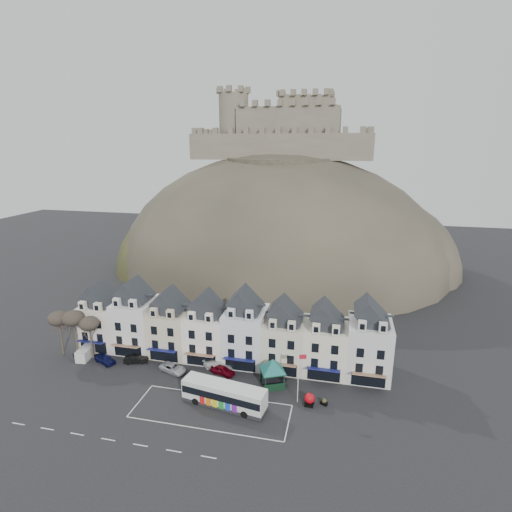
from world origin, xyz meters
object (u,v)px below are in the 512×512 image
at_px(car_white, 218,365).
at_px(car_maroon, 223,370).
at_px(bus_shelter, 273,365).
at_px(flagpole, 299,374).
at_px(red_buoy, 309,399).
at_px(car_navy, 105,359).
at_px(bus, 224,394).
at_px(car_silver, 173,368).
at_px(car_charcoal, 274,380).
at_px(car_black, 136,359).
at_px(white_van, 86,353).

distance_m(car_white, car_maroon, 1.72).
relative_size(bus_shelter, flagpole, 0.82).
bearing_deg(flagpole, red_buoy, -12.65).
xyz_separation_m(car_navy, car_white, (19.60, 2.34, -0.00)).
distance_m(bus, flagpole, 11.05).
relative_size(car_silver, car_maroon, 1.10).
bearing_deg(car_maroon, car_charcoal, -77.50).
height_order(red_buoy, car_silver, red_buoy).
height_order(red_buoy, car_black, red_buoy).
distance_m(bus_shelter, car_black, 24.31).
xyz_separation_m(bus_shelter, flagpole, (4.41, -3.24, 0.99)).
bearing_deg(car_maroon, bus, -143.95).
xyz_separation_m(bus_shelter, car_charcoal, (0.16, 0.63, -2.91)).
distance_m(bus, bus_shelter, 8.84).
relative_size(bus_shelter, car_black, 1.62).
relative_size(flagpole, car_white, 1.57).
relative_size(white_van, car_maroon, 1.05).
relative_size(bus_shelter, red_buoy, 3.47).
height_order(flagpole, car_silver, flagpole).
height_order(flagpole, car_navy, flagpole).
bearing_deg(car_navy, white_van, 101.52).
distance_m(white_van, car_black, 9.46).
bearing_deg(car_black, car_maroon, -106.91).
bearing_deg(car_white, red_buoy, -99.08).
bearing_deg(car_navy, bus, -82.88).
height_order(bus_shelter, car_charcoal, bus_shelter).
relative_size(bus, car_maroon, 3.03).
height_order(car_black, car_charcoal, car_black).
xyz_separation_m(bus, car_black, (-18.26, 7.87, -1.26)).
relative_size(car_silver, car_white, 0.91).
height_order(car_silver, car_maroon, car_maroon).
bearing_deg(car_silver, car_maroon, -63.41).
bearing_deg(car_charcoal, car_navy, 81.91).
bearing_deg(white_van, red_buoy, -14.06).
distance_m(bus_shelter, white_van, 33.67).
bearing_deg(red_buoy, bus_shelter, 149.26).
relative_size(red_buoy, car_silver, 0.41).
bearing_deg(bus_shelter, flagpole, -60.74).
xyz_separation_m(bus_shelter, car_maroon, (-8.50, 1.34, -2.84)).
bearing_deg(car_black, car_white, -102.02).
bearing_deg(car_navy, car_black, -54.03).
bearing_deg(bus, car_black, 166.05).
relative_size(bus, red_buoy, 6.72).
bearing_deg(car_maroon, bus_shelter, -81.74).
relative_size(white_van, car_black, 1.09).
bearing_deg(car_black, car_silver, -115.87).
height_order(flagpole, car_maroon, flagpole).
xyz_separation_m(bus, flagpole, (10.25, 3.20, 2.61)).
xyz_separation_m(red_buoy, car_white, (-15.77, 6.19, -0.23)).
xyz_separation_m(car_black, car_white, (14.40, 1.14, 0.07)).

